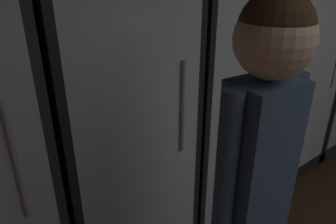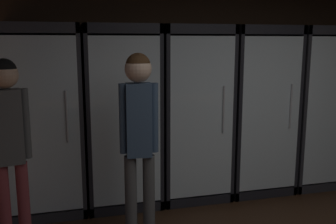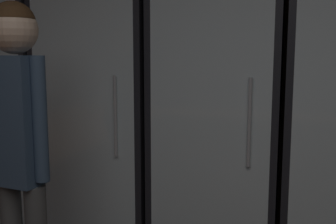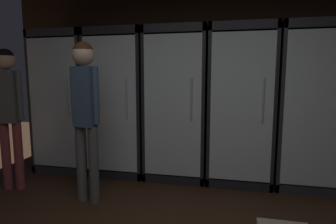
{
  "view_description": "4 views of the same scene",
  "coord_description": "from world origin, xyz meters",
  "px_view_note": "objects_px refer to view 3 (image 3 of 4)",
  "views": [
    {
      "loc": [
        -2.01,
        1.19,
        1.75
      ],
      "look_at": [
        -1.11,
        2.35,
        1.06
      ],
      "focal_mm": 34.37,
      "sensor_mm": 36.0,
      "label": 1
    },
    {
      "loc": [
        -1.81,
        -1.38,
        1.78
      ],
      "look_at": [
        -0.78,
        2.54,
        1.03
      ],
      "focal_mm": 40.78,
      "sensor_mm": 36.0,
      "label": 2
    },
    {
      "loc": [
        -0.03,
        0.13,
        1.44
      ],
      "look_at": [
        -0.72,
        2.41,
        1.1
      ],
      "focal_mm": 42.38,
      "sensor_mm": 36.0,
      "label": 3
    },
    {
      "loc": [
        0.18,
        -0.86,
        1.35
      ],
      "look_at": [
        -0.57,
        2.61,
        0.88
      ],
      "focal_mm": 29.14,
      "sensor_mm": 36.0,
      "label": 4
    }
  ],
  "objects_px": {
    "cooler_center": "(219,130)",
    "shopper_near": "(19,135)",
    "cooler_far_left": "(14,119)",
    "cooler_left": "(108,124)"
  },
  "relations": [
    {
      "from": "cooler_far_left",
      "to": "cooler_left",
      "type": "bearing_deg",
      "value": 0.1
    },
    {
      "from": "cooler_far_left",
      "to": "cooler_center",
      "type": "bearing_deg",
      "value": 0.07
    },
    {
      "from": "cooler_center",
      "to": "shopper_near",
      "type": "distance_m",
      "value": 1.29
    },
    {
      "from": "shopper_near",
      "to": "cooler_far_left",
      "type": "bearing_deg",
      "value": 129.17
    },
    {
      "from": "cooler_left",
      "to": "shopper_near",
      "type": "distance_m",
      "value": 1.01
    },
    {
      "from": "cooler_left",
      "to": "shopper_near",
      "type": "relative_size",
      "value": 1.16
    },
    {
      "from": "cooler_far_left",
      "to": "cooler_center",
      "type": "height_order",
      "value": "same"
    },
    {
      "from": "cooler_far_left",
      "to": "shopper_near",
      "type": "distance_m",
      "value": 1.3
    },
    {
      "from": "cooler_center",
      "to": "shopper_near",
      "type": "bearing_deg",
      "value": -128.24
    },
    {
      "from": "cooler_far_left",
      "to": "cooler_left",
      "type": "xyz_separation_m",
      "value": [
        0.81,
        0.0,
        -0.01
      ]
    }
  ]
}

